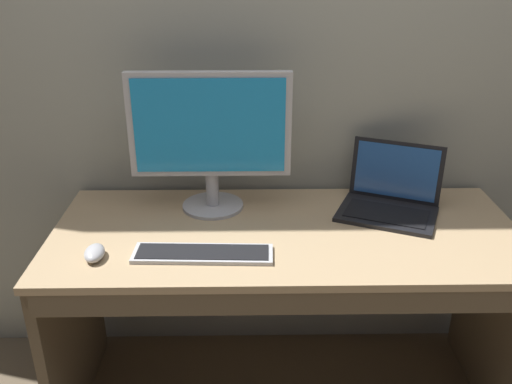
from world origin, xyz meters
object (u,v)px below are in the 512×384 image
(wired_keyboard, at_px, (203,254))
(computer_mouse, at_px, (95,253))
(external_monitor, at_px, (210,134))
(laptop_black, at_px, (390,198))

(wired_keyboard, relative_size, computer_mouse, 4.29)
(computer_mouse, bearing_deg, wired_keyboard, -2.98)
(external_monitor, bearing_deg, computer_mouse, -135.09)
(wired_keyboard, bearing_deg, external_monitor, 87.90)
(laptop_black, relative_size, wired_keyboard, 0.94)
(laptop_black, bearing_deg, computer_mouse, -162.10)
(laptop_black, distance_m, external_monitor, 0.68)
(external_monitor, distance_m, wired_keyboard, 0.43)
(external_monitor, height_order, wired_keyboard, external_monitor)
(laptop_black, relative_size, external_monitor, 0.74)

